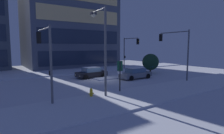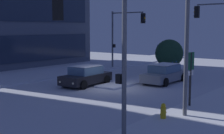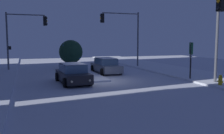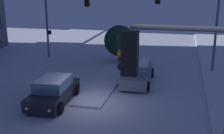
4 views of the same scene
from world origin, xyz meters
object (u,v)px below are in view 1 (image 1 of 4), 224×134
Objects in this scene: traffic_light_corner_near_right at (176,46)px; parking_info_sign at (120,72)px; street_lamp_arched at (101,39)px; car_near at (135,73)px; traffic_light_corner_far_right at (130,48)px; fire_hydrant at (91,93)px; traffic_light_corner_near_left at (45,51)px; car_far at (91,73)px; decorated_tree_median at (151,62)px.

traffic_light_corner_near_right is 2.13× the size of parking_info_sign.
street_lamp_arched is 3.63m from parking_info_sign.
parking_info_sign is (-6.39, -5.03, 1.23)m from car_near.
traffic_light_corner_far_right is (1.19, 10.92, -0.36)m from traffic_light_corner_near_right.
fire_hydrant is at bearing -49.08° from traffic_light_corner_far_right.
traffic_light_corner_near_left reaches higher than parking_info_sign.
car_far is 10.21m from decorated_tree_median.
street_lamp_arched reaches higher than decorated_tree_median.
traffic_light_corner_near_right is 10.99m from traffic_light_corner_far_right.
street_lamp_arched reaches higher than traffic_light_corner_far_right.
fire_hydrant is (-13.37, -1.70, -4.09)m from traffic_light_corner_near_right.
traffic_light_corner_far_right reaches higher than car_far.
traffic_light_corner_near_left reaches higher than decorated_tree_median.
traffic_light_corner_near_right reaches higher than fire_hydrant.
traffic_light_corner_far_right reaches higher than fire_hydrant.
parking_info_sign is at bearing 98.78° from traffic_light_corner_near_right.
fire_hydrant is (-1.15, -0.16, -4.58)m from street_lamp_arched.
traffic_light_corner_far_right is at bearing 54.71° from car_near.
car_near is 10.63m from street_lamp_arched.
traffic_light_corner_near_right is at bearing -79.21° from street_lamp_arched.
car_far is 10.46m from fire_hydrant.
car_far is 5.27× the size of fire_hydrant.
traffic_light_corner_near_left is at bearing 158.33° from fire_hydrant.
decorated_tree_median reaches higher than car_near.
traffic_light_corner_far_right is 21.16m from traffic_light_corner_near_left.
traffic_light_corner_near_right is (8.50, -7.56, 3.79)m from car_far.
fire_hydrant is at bearing -152.99° from decorated_tree_median.
traffic_light_corner_near_left is 1.84× the size of decorated_tree_median.
traffic_light_corner_near_right is at bearing 135.09° from car_far.
fire_hydrant is at bearing -111.67° from traffic_light_corner_near_left.
street_lamp_arched is at bearing -151.60° from decorated_tree_median.
parking_info_sign is at bearing 2.03° from fire_hydrant.
traffic_light_corner_far_right is (5.06, 7.48, 3.43)m from car_near.
car_near is 8.22m from parking_info_sign.
traffic_light_corner_far_right is 1.88× the size of decorated_tree_median.
traffic_light_corner_near_right reaches higher than traffic_light_corner_near_left.
car_near is 0.74× the size of traffic_light_corner_near_right.
traffic_light_corner_near_right is 6.62m from decorated_tree_median.
street_lamp_arched is (4.47, -1.16, 0.95)m from traffic_light_corner_near_left.
traffic_light_corner_far_right is at bearing -43.48° from street_lamp_arched.
car_near is at bearing -73.43° from traffic_light_corner_near_left.
street_lamp_arched is at bearing 97.15° from traffic_light_corner_near_right.
car_far is 0.74× the size of traffic_light_corner_far_right.
car_near is at bearing -155.54° from decorated_tree_median.
parking_info_sign is (-10.26, -1.58, -2.56)m from traffic_light_corner_near_right.
car_far is at bearing -45.97° from traffic_light_corner_near_left.
fire_hydrant is at bearing -152.82° from car_near.
traffic_light_corner_far_right is at bearing -6.20° from traffic_light_corner_near_right.
traffic_light_corner_near_left reaches higher than car_far.
car_near is 0.79× the size of traffic_light_corner_far_right.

